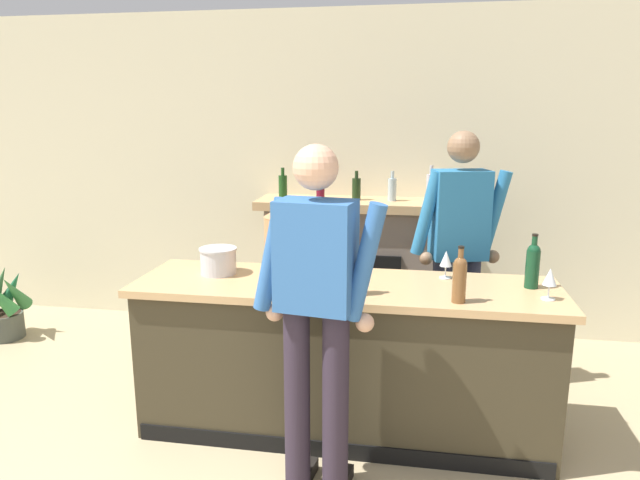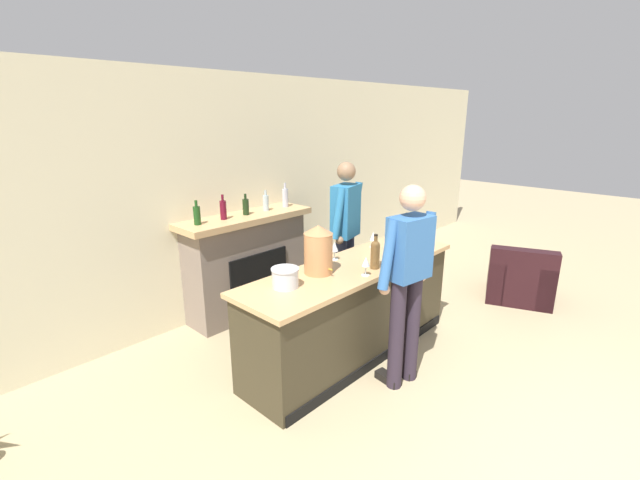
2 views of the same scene
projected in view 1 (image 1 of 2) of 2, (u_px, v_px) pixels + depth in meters
The scene contains 15 objects.
wall_back_panel at pixel (346, 175), 4.96m from camera, with size 12.00×0.07×2.75m.
bar_counter at pixel (344, 357), 3.42m from camera, with size 2.47×0.71×0.94m.
fireplace_stone at pixel (354, 268), 4.86m from camera, with size 1.62×0.52×1.49m.
potted_plant_corner at pixel (4, 307), 4.88m from camera, with size 0.43×0.44×0.62m.
person_customer at pixel (316, 311), 2.72m from camera, with size 0.65×0.34×1.77m.
person_bartender at pixel (458, 251), 3.84m from camera, with size 0.64×0.37×1.79m.
copper_dispenser at pixel (286, 240), 3.43m from camera, with size 0.26×0.30×0.44m.
ice_bucket_steel at pixel (218, 261), 3.50m from camera, with size 0.23×0.23×0.16m.
wine_bottle_port_short at pixel (353, 269), 3.09m from camera, with size 0.08×0.08×0.33m.
wine_bottle_burgundy_dark at pixel (460, 277), 2.96m from camera, with size 0.07×0.07×0.30m.
wine_bottle_riesling_slim at pixel (533, 264), 3.21m from camera, with size 0.08×0.08×0.31m.
wine_glass_front_right at pixel (550, 278), 3.01m from camera, with size 0.07×0.07×0.17m.
wine_glass_back_row at pixel (348, 252), 3.51m from camera, with size 0.07×0.07×0.18m.
wine_glass_front_left at pixel (314, 274), 3.08m from camera, with size 0.07×0.07×0.17m.
wine_glass_by_dispenser at pixel (446, 260), 3.40m from camera, with size 0.07×0.07×0.17m.
Camera 1 is at (0.61, -0.64, 1.92)m, focal length 32.00 mm.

